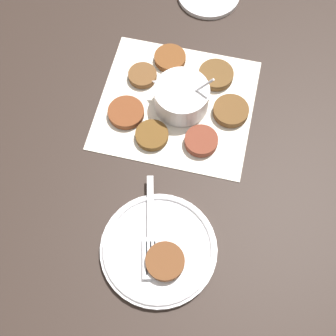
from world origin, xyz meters
TOP-DOWN VIEW (x-y plane):
  - ground_plane at (0.00, 0.00)m, footprint 4.00×4.00m
  - napkin at (0.00, -0.01)m, footprint 0.36×0.34m
  - sauce_bowl at (-0.01, -0.02)m, footprint 0.12×0.11m
  - fritter_0 at (0.08, 0.05)m, footprint 0.07×0.07m
  - fritter_1 at (-0.05, -0.11)m, footprint 0.07×0.07m
  - fritter_2 at (-0.11, -0.04)m, footprint 0.07×0.07m
  - fritter_3 at (0.06, -0.11)m, footprint 0.07×0.07m
  - fritter_4 at (0.01, 0.08)m, footprint 0.07×0.07m
  - fritter_5 at (-0.08, 0.05)m, footprint 0.07×0.07m
  - fritter_6 at (0.09, -0.05)m, footprint 0.06×0.06m
  - serving_plate at (-0.09, 0.28)m, footprint 0.21×0.21m
  - fritter_on_plate at (-0.11, 0.30)m, footprint 0.07×0.07m
  - fork at (-0.07, 0.27)m, footprint 0.10×0.18m

SIDE VIEW (x-z plane):
  - ground_plane at x=0.00m, z-range 0.00..0.00m
  - napkin at x=0.00m, z-range 0.00..0.00m
  - serving_plate at x=-0.09m, z-range 0.00..0.02m
  - fritter_3 at x=0.06m, z-range 0.00..0.02m
  - fritter_6 at x=0.09m, z-range 0.00..0.02m
  - fritter_4 at x=0.01m, z-range 0.00..0.02m
  - fritter_0 at x=0.08m, z-range 0.00..0.02m
  - fritter_2 at x=-0.11m, z-range 0.00..0.02m
  - fritter_1 at x=-0.05m, z-range 0.00..0.02m
  - fritter_5 at x=-0.08m, z-range 0.00..0.02m
  - fork at x=-0.07m, z-range 0.02..0.02m
  - fritter_on_plate at x=-0.11m, z-range 0.02..0.03m
  - sauce_bowl at x=-0.01m, z-range -0.02..0.08m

